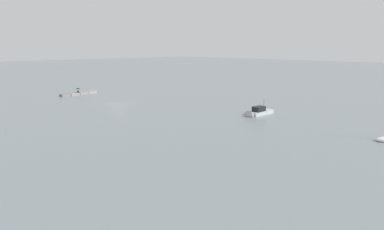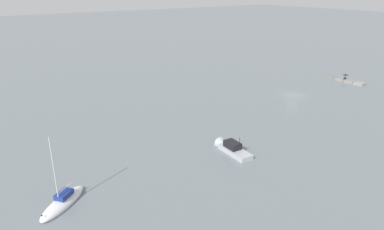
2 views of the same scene
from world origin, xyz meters
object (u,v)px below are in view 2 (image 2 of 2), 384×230
object	(u,v)px
person_seated_dark_left	(345,78)
sailboat_white_mid	(63,202)
umbrella_open_black	(346,75)
motorboat_grey_near	(230,149)

from	to	relation	value
person_seated_dark_left	sailboat_white_mid	xyz separation A→B (m)	(-11.95, 70.09, -0.50)
umbrella_open_black	sailboat_white_mid	distance (m)	71.24
person_seated_dark_left	sailboat_white_mid	world-z (taller)	sailboat_white_mid
person_seated_dark_left	motorboat_grey_near	distance (m)	48.75
motorboat_grey_near	person_seated_dark_left	bearing A→B (deg)	18.07
umbrella_open_black	motorboat_grey_near	bearing A→B (deg)	104.84
person_seated_dark_left	umbrella_open_black	xyz separation A→B (m)	(0.00, -0.12, 0.85)
person_seated_dark_left	sailboat_white_mid	size ratio (longest dim) A/B	0.09
person_seated_dark_left	motorboat_grey_near	xyz separation A→B (m)	(-12.51, 47.11, -0.45)
person_seated_dark_left	motorboat_grey_near	world-z (taller)	motorboat_grey_near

